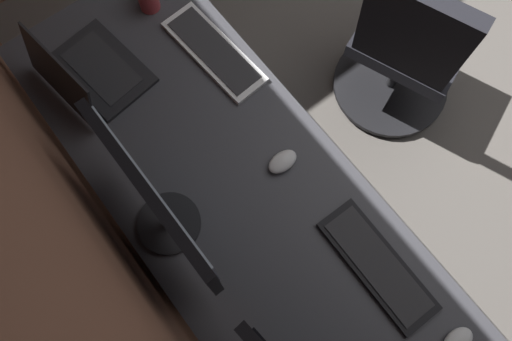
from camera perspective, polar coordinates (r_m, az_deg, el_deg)
wall_back at (r=1.06m, az=-18.15°, el=-12.64°), size 4.44×0.10×2.60m
desk at (r=1.70m, az=-1.34°, el=-4.05°), size 1.95×0.72×0.73m
drawer_pedestal at (r=2.01m, az=-2.40°, el=-5.91°), size 0.40×0.51×0.69m
monitor_primary at (r=1.41m, az=-11.05°, el=-3.59°), size 0.56×0.20×0.42m
laptop_leftmost at (r=1.84m, az=-18.39°, el=10.29°), size 0.37×0.32×0.23m
keyboard_main at (r=1.85m, az=-4.68°, el=13.02°), size 0.43×0.17×0.02m
keyboard_spare at (r=1.63m, az=13.35°, el=-10.20°), size 0.42×0.15×0.02m
mouse_spare at (r=1.66m, az=2.96°, el=1.00°), size 0.06×0.10×0.03m
office_chair at (r=2.27m, az=16.40°, el=12.67°), size 0.57×0.61×0.97m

